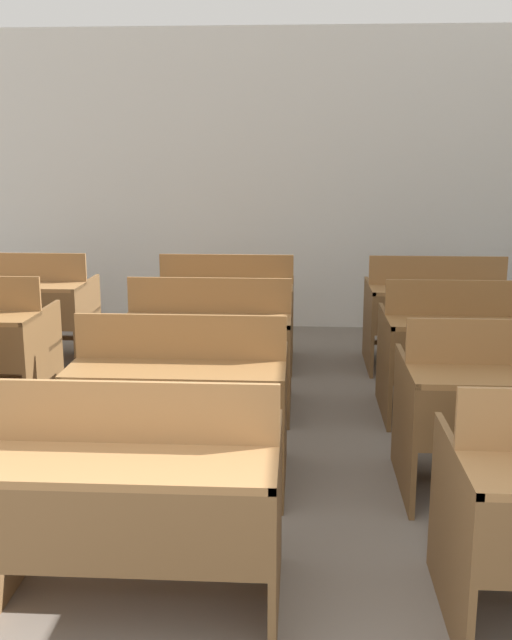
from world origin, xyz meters
name	(u,v)px	position (x,y,z in m)	size (l,w,h in m)	color
wall_back	(242,182)	(0.00, 6.33, 1.45)	(6.31, 0.06, 2.90)	silver
bench_front_center	(133,500)	(-0.03, 1.42, 0.46)	(1.10, 0.75, 0.92)	brown
bench_second_center	(181,401)	(-0.03, 2.56, 0.46)	(1.10, 0.75, 0.92)	brown
bench_second_right	(512,408)	(1.67, 2.55, 0.46)	(1.10, 0.75, 0.92)	brown
bench_third_center	(210,345)	(-0.02, 3.72, 0.46)	(1.10, 0.75, 0.92)	brown
bench_third_right	(467,349)	(1.69, 3.72, 0.46)	(1.10, 0.75, 0.92)	brown
bench_back_left	(23,308)	(-1.73, 4.86, 0.46)	(1.10, 0.75, 0.92)	brown
bench_back_center	(226,310)	(-0.02, 4.87, 0.46)	(1.10, 0.75, 0.92)	brown
bench_back_right	(436,313)	(1.69, 4.87, 0.46)	(1.10, 0.75, 0.92)	brown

